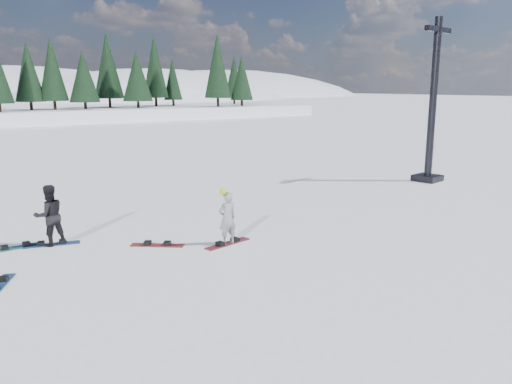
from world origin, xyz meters
TOP-DOWN VIEW (x-y plane):
  - ground at (0.00, 0.00)m, footprint 420.00×420.00m
  - lift_tower at (14.47, 2.80)m, footprint 2.05×1.28m
  - snowboarder_woman at (1.70, -0.31)m, footprint 0.58×0.40m
  - snowboarder_man at (-2.48, 2.36)m, footprint 0.91×0.75m
  - snowboard_woman at (1.70, -0.31)m, footprint 1.53×0.58m
  - snowboard_man at (-2.48, 2.36)m, footprint 1.52×0.64m
  - snowboard_loose_c at (-3.38, 2.61)m, footprint 1.51×0.38m
  - snowboard_loose_b at (-0.02, 0.65)m, footprint 1.36×1.13m

SIDE VIEW (x-z plane):
  - ground at x=0.00m, z-range 0.00..0.00m
  - snowboard_woman at x=1.70m, z-range 0.00..0.03m
  - snowboard_man at x=-2.48m, z-range 0.00..0.03m
  - snowboard_loose_c at x=-3.38m, z-range 0.00..0.03m
  - snowboard_loose_b at x=-0.02m, z-range 0.00..0.03m
  - snowboarder_woman at x=1.70m, z-range -0.06..1.60m
  - snowboarder_man at x=-2.48m, z-range 0.00..1.73m
  - lift_tower at x=14.47m, z-range -0.69..6.72m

